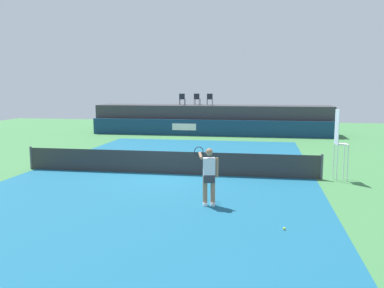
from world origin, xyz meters
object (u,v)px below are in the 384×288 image
at_px(net_post_far, 322,167).
at_px(tennis_player, 209,174).
at_px(spectator_chair_center, 210,99).
at_px(net_post_near, 31,158).
at_px(spectator_chair_far_left, 182,99).
at_px(spectator_chair_left, 197,99).
at_px(tennis_ball, 284,229).
at_px(umpire_chair, 339,140).

bearing_deg(net_post_far, tennis_player, -132.49).
bearing_deg(spectator_chair_center, tennis_player, -82.74).
bearing_deg(net_post_near, spectator_chair_far_left, 75.83).
relative_size(spectator_chair_left, net_post_far, 0.89).
bearing_deg(spectator_chair_far_left, net_post_far, -60.61).
bearing_deg(tennis_ball, spectator_chair_center, 102.29).
height_order(spectator_chair_center, umpire_chair, spectator_chair_center).
bearing_deg(umpire_chair, spectator_chair_center, 114.48).
bearing_deg(spectator_chair_far_left, spectator_chair_left, 14.48).
height_order(spectator_chair_far_left, spectator_chair_center, same).
distance_m(spectator_chair_far_left, net_post_far, 17.59).
bearing_deg(net_post_far, spectator_chair_center, 112.66).
distance_m(umpire_chair, net_post_far, 1.24).
relative_size(net_post_far, tennis_ball, 14.71).
bearing_deg(net_post_near, umpire_chair, -0.08).
height_order(spectator_chair_center, net_post_far, spectator_chair_center).
bearing_deg(spectator_chair_left, net_post_near, -107.77).
distance_m(spectator_chair_left, spectator_chair_center, 1.04).
relative_size(spectator_chair_left, umpire_chair, 0.32).
height_order(spectator_chair_far_left, tennis_player, spectator_chair_far_left).
xyz_separation_m(spectator_chair_far_left, tennis_ball, (6.84, -21.36, -2.66)).
height_order(spectator_chair_left, tennis_player, spectator_chair_left).
relative_size(spectator_chair_left, spectator_chair_center, 1.00).
xyz_separation_m(spectator_chair_far_left, net_post_near, (-3.84, -15.20, -2.19)).
height_order(net_post_near, net_post_far, same).
bearing_deg(net_post_far, spectator_chair_far_left, 119.39).
height_order(spectator_chair_center, tennis_ball, spectator_chair_center).
bearing_deg(umpire_chair, net_post_far, 178.32).
bearing_deg(tennis_player, net_post_far, 47.51).
bearing_deg(spectator_chair_left, tennis_player, -79.88).
xyz_separation_m(spectator_chair_left, tennis_player, (3.53, -19.76, -1.73)).
bearing_deg(tennis_ball, umpire_chair, 69.39).
xyz_separation_m(spectator_chair_center, umpire_chair, (7.00, -15.37, -1.11)).
relative_size(spectator_chair_center, tennis_player, 0.50).
height_order(spectator_chair_left, net_post_far, spectator_chair_left).
relative_size(umpire_chair, net_post_far, 2.76).
distance_m(spectator_chair_left, tennis_player, 20.15).
bearing_deg(net_post_near, tennis_player, -26.69).
bearing_deg(spectator_chair_far_left, spectator_chair_center, 3.95).
distance_m(umpire_chair, net_post_near, 13.03).
bearing_deg(spectator_chair_left, spectator_chair_center, -7.86).
relative_size(tennis_player, tennis_ball, 26.03).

